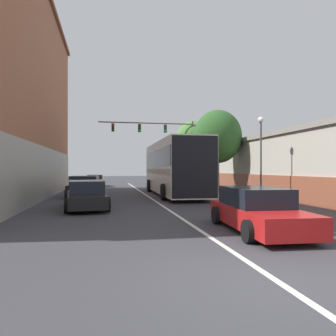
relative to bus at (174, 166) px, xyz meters
name	(u,v)px	position (x,y,z in m)	size (l,w,h in m)	color
ground_plane	(278,282)	(-1.93, -17.79, -2.09)	(160.00, 160.00, 0.00)	#38383D
lane_center_line	(151,198)	(-1.93, -1.99, -2.09)	(0.14, 43.58, 0.01)	silver
building_right_storefront	(312,163)	(9.16, -2.63, 0.16)	(7.54, 29.76, 4.26)	#B7B2A3
bus	(174,166)	(0.00, 0.00, 0.00)	(3.06, 11.94, 3.74)	silver
hatchback_foreground	(257,210)	(-0.25, -13.57, -1.47)	(2.15, 4.76, 1.31)	red
parked_car_left_near	(95,181)	(-5.91, 12.97, -1.50)	(2.02, 4.48, 1.24)	orange
parked_car_left_mid	(85,187)	(-6.13, -0.38, -1.43)	(2.34, 4.04, 1.41)	black
parked_car_left_far	(86,195)	(-5.68, -7.04, -1.46)	(2.28, 4.76, 1.34)	black
traffic_signal_gantry	(162,137)	(0.81, 9.79, 3.00)	(9.62, 0.36, 6.77)	#514C47
street_lamp	(261,150)	(3.75, -5.84, 0.84)	(0.34, 0.34, 4.79)	#47474C
street_tree_near	(218,137)	(3.71, 1.21, 2.27)	(3.73, 3.35, 6.42)	#4C3823
street_tree_far	(194,142)	(4.45, 11.01, 2.68)	(3.98, 3.58, 6.97)	brown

